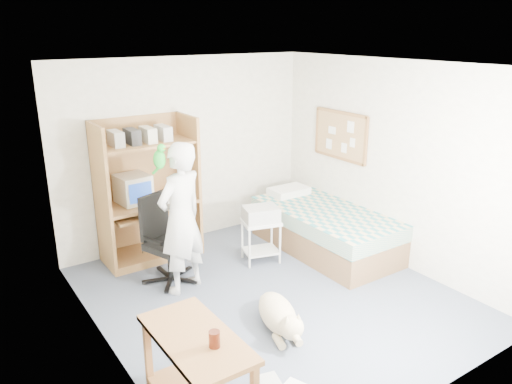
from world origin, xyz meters
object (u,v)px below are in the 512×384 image
at_px(bed, 324,229).
at_px(side_desk, 197,367).
at_px(printer_cart, 261,234).
at_px(person, 181,219).
at_px(computer_hutch, 147,196).
at_px(dog, 279,315).
at_px(office_chair, 166,251).

relative_size(bed, side_desk, 2.02).
bearing_deg(printer_cart, person, -158.73).
bearing_deg(computer_hutch, side_desk, -106.14).
height_order(bed, printer_cart, bed).
height_order(computer_hutch, side_desk, computer_hutch).
height_order(computer_hutch, printer_cart, computer_hutch).
xyz_separation_m(side_desk, dog, (1.22, 0.63, -0.33)).
height_order(office_chair, person, person).
bearing_deg(printer_cart, bed, 4.14).
height_order(person, dog, person).
bearing_deg(person, side_desk, 46.49).
bearing_deg(bed, side_desk, -147.50).
distance_m(person, printer_cart, 1.24).
distance_m(computer_hutch, person, 1.04).
relative_size(computer_hutch, dog, 1.83).
height_order(computer_hutch, person, computer_hutch).
bearing_deg(printer_cart, office_chair, -173.32).
bearing_deg(bed, printer_cart, 168.19).
distance_m(bed, printer_cart, 0.92).
relative_size(office_chair, printer_cart, 1.88).
distance_m(office_chair, printer_cart, 1.22).
xyz_separation_m(bed, printer_cart, (-0.90, 0.19, 0.07)).
bearing_deg(person, printer_cart, 165.01).
bearing_deg(dog, bed, 52.73).
bearing_deg(office_chair, bed, -30.68).
xyz_separation_m(bed, person, (-2.04, 0.08, 0.57)).
xyz_separation_m(side_desk, person, (0.81, 1.90, 0.36)).
bearing_deg(bed, computer_hutch, 150.71).
bearing_deg(person, office_chair, -97.38).
distance_m(side_desk, person, 2.10).
distance_m(bed, office_chair, 2.14).
bearing_deg(bed, dog, -143.91).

